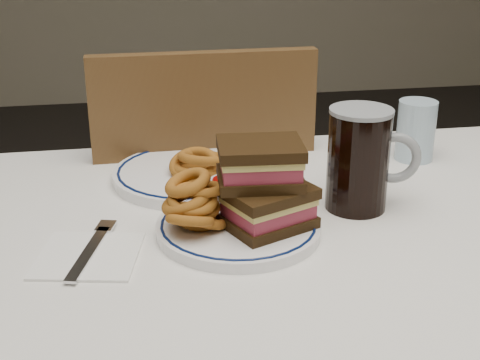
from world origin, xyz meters
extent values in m
cube|color=white|center=(0.00, 0.00, 0.73)|extent=(1.26, 0.86, 0.03)
cylinder|color=#4C2F18|center=(0.54, 0.34, 0.35)|extent=(0.06, 0.06, 0.71)
cube|color=white|center=(0.00, 0.43, 0.65)|extent=(1.26, 0.01, 0.17)
cube|color=#4C2F18|center=(-0.06, 0.55, 0.45)|extent=(0.45, 0.45, 0.04)
cylinder|color=#4C2F18|center=(0.13, 0.74, 0.22)|extent=(0.04, 0.04, 0.43)
cylinder|color=#4C2F18|center=(0.14, 0.36, 0.22)|extent=(0.04, 0.04, 0.43)
cylinder|color=#4C2F18|center=(-0.25, 0.74, 0.22)|extent=(0.04, 0.04, 0.43)
cube|color=#4C2F18|center=(-0.05, 0.35, 0.72)|extent=(0.44, 0.04, 0.48)
cylinder|color=white|center=(-0.05, 0.00, 0.76)|extent=(0.25, 0.25, 0.02)
torus|color=#091848|center=(-0.05, 0.00, 0.77)|extent=(0.24, 0.24, 0.00)
cube|color=black|center=(0.00, -0.02, 0.77)|extent=(0.15, 0.14, 0.02)
cube|color=#9A2C3D|center=(0.00, -0.02, 0.79)|extent=(0.14, 0.13, 0.02)
cube|color=tan|center=(0.00, -0.02, 0.81)|extent=(0.14, 0.13, 0.01)
cube|color=black|center=(0.00, -0.02, 0.82)|extent=(0.15, 0.14, 0.02)
cube|color=black|center=(-0.01, 0.00, 0.84)|extent=(0.13, 0.11, 0.02)
cube|color=#9A2C3D|center=(-0.01, 0.00, 0.86)|extent=(0.12, 0.10, 0.02)
cube|color=tan|center=(-0.01, 0.00, 0.87)|extent=(0.12, 0.10, 0.01)
cube|color=black|center=(-0.01, 0.00, 0.89)|extent=(0.13, 0.11, 0.02)
torus|color=#6A310E|center=(-0.11, 0.01, 0.78)|extent=(0.08, 0.08, 0.04)
torus|color=#6A310E|center=(-0.10, 0.00, 0.78)|extent=(0.09, 0.09, 0.06)
torus|color=#6A310E|center=(-0.12, -0.03, 0.79)|extent=(0.08, 0.07, 0.05)
torus|color=#6A310E|center=(-0.11, 0.00, 0.80)|extent=(0.08, 0.08, 0.04)
torus|color=#6A310E|center=(-0.12, -0.01, 0.81)|extent=(0.08, 0.08, 0.05)
torus|color=#6A310E|center=(-0.11, -0.01, 0.82)|extent=(0.07, 0.07, 0.04)
torus|color=#6A310E|center=(-0.10, 0.00, 0.83)|extent=(0.07, 0.07, 0.03)
torus|color=#6A310E|center=(-0.12, 0.00, 0.84)|extent=(0.07, 0.07, 0.04)
cylinder|color=silver|center=(-0.05, 0.09, 0.78)|extent=(0.06, 0.06, 0.03)
cylinder|color=#830302|center=(-0.05, 0.09, 0.79)|extent=(0.05, 0.05, 0.01)
cylinder|color=black|center=(0.16, 0.06, 0.83)|extent=(0.10, 0.10, 0.17)
cylinder|color=#9399A1|center=(0.16, 0.06, 0.92)|extent=(0.10, 0.10, 0.01)
torus|color=#9399A1|center=(0.22, 0.05, 0.84)|extent=(0.09, 0.03, 0.09)
cylinder|color=#ADCADF|center=(0.35, 0.26, 0.81)|extent=(0.07, 0.07, 0.12)
cylinder|color=white|center=(-0.09, 0.23, 0.76)|extent=(0.28, 0.28, 0.02)
torus|color=#091848|center=(-0.09, 0.23, 0.77)|extent=(0.27, 0.27, 0.01)
torus|color=#6A310E|center=(-0.09, 0.21, 0.78)|extent=(0.09, 0.09, 0.04)
torus|color=#6A310E|center=(-0.09, 0.21, 0.79)|extent=(0.10, 0.09, 0.06)
torus|color=#6A310E|center=(-0.07, 0.21, 0.80)|extent=(0.10, 0.09, 0.04)
cube|color=white|center=(-0.27, -0.04, 0.75)|extent=(0.16, 0.16, 0.00)
cube|color=silver|center=(-0.27, -0.04, 0.76)|extent=(0.06, 0.16, 0.00)
cube|color=silver|center=(-0.25, 0.05, 0.76)|extent=(0.03, 0.04, 0.00)
camera|label=1|loc=(-0.20, -0.90, 1.21)|focal=50.00mm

